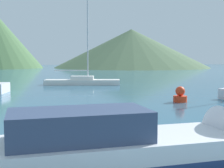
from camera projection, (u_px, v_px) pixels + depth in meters
name	position (u px, v px, depth m)	size (l,w,h in m)	color
motorboat_near	(132.00, 145.00, 7.77)	(8.12, 2.88, 2.03)	silver
sailboat_inner	(82.00, 80.00, 30.32)	(7.43, 2.74, 11.21)	white
buoy_marker	(180.00, 96.00, 18.40)	(0.81, 0.81, 0.93)	red
hill_central	(131.00, 48.00, 85.65)	(42.21, 42.21, 10.49)	#4C6647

